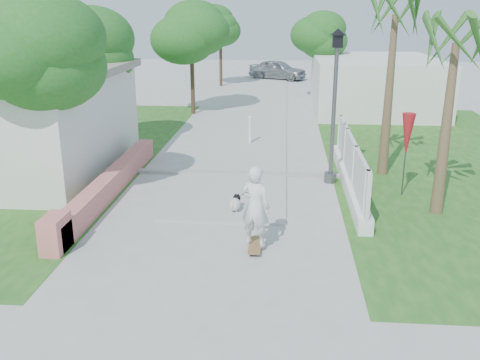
# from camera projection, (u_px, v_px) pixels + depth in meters

# --- Properties ---
(ground) EXTENTS (90.00, 90.00, 0.00)m
(ground) POSITION_uv_depth(u_px,v_px,m) (208.00, 261.00, 11.00)
(ground) COLOR #B7B7B2
(ground) RESTS_ON ground
(path_strip) EXTENTS (3.20, 36.00, 0.06)m
(path_strip) POSITION_uv_depth(u_px,v_px,m) (258.00, 101.00, 29.96)
(path_strip) COLOR #B7B7B2
(path_strip) RESTS_ON ground
(curb) EXTENTS (6.50, 0.25, 0.10)m
(curb) POSITION_uv_depth(u_px,v_px,m) (235.00, 173.00, 16.68)
(curb) COLOR #999993
(curb) RESTS_ON ground
(grass_left) EXTENTS (8.00, 20.00, 0.01)m
(grass_left) POSITION_uv_depth(u_px,v_px,m) (46.00, 153.00, 19.14)
(grass_left) COLOR #23581C
(grass_left) RESTS_ON ground
(grass_right) EXTENTS (8.00, 20.00, 0.01)m
(grass_right) POSITION_uv_depth(u_px,v_px,m) (447.00, 162.00, 18.03)
(grass_right) COLOR #23581C
(grass_right) RESTS_ON ground
(pink_wall) EXTENTS (0.45, 8.20, 0.80)m
(pink_wall) POSITION_uv_depth(u_px,v_px,m) (106.00, 187.00, 14.54)
(pink_wall) COLOR #DB7A70
(pink_wall) RESTS_ON ground
(lattice_fence) EXTENTS (0.35, 7.00, 1.50)m
(lattice_fence) POSITION_uv_depth(u_px,v_px,m) (350.00, 170.00, 15.31)
(lattice_fence) COLOR white
(lattice_fence) RESTS_ON ground
(building_right) EXTENTS (6.00, 8.00, 2.60)m
(building_right) POSITION_uv_depth(u_px,v_px,m) (374.00, 84.00, 27.20)
(building_right) COLOR silver
(building_right) RESTS_ON ground
(street_lamp) EXTENTS (0.44, 0.44, 4.44)m
(street_lamp) POSITION_uv_depth(u_px,v_px,m) (334.00, 101.00, 15.24)
(street_lamp) COLOR #59595E
(street_lamp) RESTS_ON ground
(bollard) EXTENTS (0.14, 0.14, 1.09)m
(bollard) POSITION_uv_depth(u_px,v_px,m) (250.00, 129.00, 20.29)
(bollard) COLOR white
(bollard) RESTS_ON ground
(patio_umbrella) EXTENTS (0.36, 0.36, 2.30)m
(patio_umbrella) POSITION_uv_depth(u_px,v_px,m) (407.00, 136.00, 14.37)
(patio_umbrella) COLOR #59595E
(patio_umbrella) RESTS_ON ground
(tree_left_near) EXTENTS (3.60, 3.60, 5.28)m
(tree_left_near) POSITION_uv_depth(u_px,v_px,m) (40.00, 57.00, 13.01)
(tree_left_near) COLOR #4C3826
(tree_left_near) RESTS_ON ground
(tree_left_mid) EXTENTS (3.20, 3.20, 4.85)m
(tree_left_mid) POSITION_uv_depth(u_px,v_px,m) (83.00, 53.00, 18.41)
(tree_left_mid) COLOR #4C3826
(tree_left_mid) RESTS_ON ground
(tree_path_left) EXTENTS (3.40, 3.40, 5.23)m
(tree_path_left) POSITION_uv_depth(u_px,v_px,m) (192.00, 34.00, 25.23)
(tree_path_left) COLOR #4C3826
(tree_path_left) RESTS_ON ground
(tree_path_right) EXTENTS (3.00, 3.00, 4.79)m
(tree_path_right) POSITION_uv_depth(u_px,v_px,m) (319.00, 37.00, 28.63)
(tree_path_right) COLOR #4C3826
(tree_path_right) RESTS_ON ground
(tree_path_far) EXTENTS (3.20, 3.20, 5.17)m
(tree_path_far) POSITION_uv_depth(u_px,v_px,m) (221.00, 27.00, 34.70)
(tree_path_far) COLOR #4C3826
(tree_path_far) RESTS_ON ground
(palm_far) EXTENTS (1.80, 1.80, 5.30)m
(palm_far) POSITION_uv_depth(u_px,v_px,m) (395.00, 26.00, 15.43)
(palm_far) COLOR brown
(palm_far) RESTS_ON ground
(palm_near) EXTENTS (1.80, 1.80, 4.70)m
(palm_near) POSITION_uv_depth(u_px,v_px,m) (455.00, 54.00, 12.40)
(palm_near) COLOR brown
(palm_near) RESTS_ON ground
(skateboarder) EXTENTS (1.01, 2.81, 1.87)m
(skateboarder) POSITION_uv_depth(u_px,v_px,m) (245.00, 200.00, 12.00)
(skateboarder) COLOR olive
(skateboarder) RESTS_ON ground
(dog) EXTENTS (0.36, 0.65, 0.45)m
(dog) POSITION_uv_depth(u_px,v_px,m) (235.00, 203.00, 13.55)
(dog) COLOR silver
(dog) RESTS_ON ground
(parked_car) EXTENTS (4.48, 3.14, 1.42)m
(parked_car) POSITION_uv_depth(u_px,v_px,m) (278.00, 70.00, 38.91)
(parked_car) COLOR #B2B6BA
(parked_car) RESTS_ON ground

